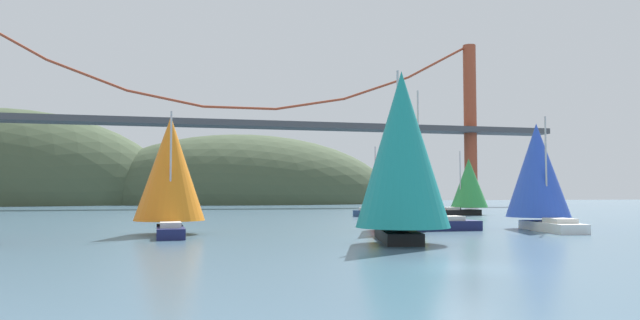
{
  "coord_description": "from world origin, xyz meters",
  "views": [
    {
      "loc": [
        -11.25,
        -21.93,
        3.09
      ],
      "look_at": [
        0.0,
        25.36,
        5.77
      ],
      "focal_mm": 32.63,
      "sensor_mm": 36.0,
      "label": 1
    }
  ],
  "objects_px": {
    "sailboat_yellow_sail": "(399,165)",
    "sailboat_blue_spinnaker": "(538,173)",
    "sailboat_red_spinnaker": "(382,181)",
    "sailboat_teal_sail": "(402,153)",
    "sailboat_orange_sail": "(170,171)",
    "sailboat_green_sail": "(468,185)",
    "sailboat_navy_sail": "(393,182)"
  },
  "relations": [
    {
      "from": "sailboat_blue_spinnaker",
      "to": "sailboat_orange_sail",
      "type": "height_order",
      "value": "sailboat_blue_spinnaker"
    },
    {
      "from": "sailboat_green_sail",
      "to": "sailboat_orange_sail",
      "type": "xyz_separation_m",
      "value": [
        -38.52,
        -27.89,
        0.57
      ]
    },
    {
      "from": "sailboat_blue_spinnaker",
      "to": "sailboat_teal_sail",
      "type": "xyz_separation_m",
      "value": [
        -16.06,
        -10.31,
        0.78
      ]
    },
    {
      "from": "sailboat_teal_sail",
      "to": "sailboat_navy_sail",
      "type": "height_order",
      "value": "sailboat_teal_sail"
    },
    {
      "from": "sailboat_green_sail",
      "to": "sailboat_red_spinnaker",
      "type": "distance_m",
      "value": 15.11
    },
    {
      "from": "sailboat_red_spinnaker",
      "to": "sailboat_blue_spinnaker",
      "type": "bearing_deg",
      "value": -77.65
    },
    {
      "from": "sailboat_green_sail",
      "to": "sailboat_red_spinnaker",
      "type": "xyz_separation_m",
      "value": [
        -14.18,
        -5.2,
        0.38
      ]
    },
    {
      "from": "sailboat_yellow_sail",
      "to": "sailboat_blue_spinnaker",
      "type": "xyz_separation_m",
      "value": [
        11.81,
        -1.03,
        -0.57
      ]
    },
    {
      "from": "sailboat_red_spinnaker",
      "to": "sailboat_teal_sail",
      "type": "bearing_deg",
      "value": -107.51
    },
    {
      "from": "sailboat_orange_sail",
      "to": "sailboat_navy_sail",
      "type": "xyz_separation_m",
      "value": [
        30.26,
        34.74,
        -0.06
      ]
    },
    {
      "from": "sailboat_green_sail",
      "to": "sailboat_navy_sail",
      "type": "distance_m",
      "value": 10.75
    },
    {
      "from": "sailboat_red_spinnaker",
      "to": "sailboat_yellow_sail",
      "type": "bearing_deg",
      "value": -105.98
    },
    {
      "from": "sailboat_blue_spinnaker",
      "to": "sailboat_red_spinnaker",
      "type": "bearing_deg",
      "value": 102.35
    },
    {
      "from": "sailboat_yellow_sail",
      "to": "sailboat_green_sail",
      "type": "relative_size",
      "value": 1.3
    },
    {
      "from": "sailboat_green_sail",
      "to": "sailboat_teal_sail",
      "type": "bearing_deg",
      "value": -122.35
    },
    {
      "from": "sailboat_red_spinnaker",
      "to": "sailboat_navy_sail",
      "type": "distance_m",
      "value": 13.43
    },
    {
      "from": "sailboat_blue_spinnaker",
      "to": "sailboat_orange_sail",
      "type": "distance_m",
      "value": 29.61
    },
    {
      "from": "sailboat_blue_spinnaker",
      "to": "sailboat_orange_sail",
      "type": "relative_size",
      "value": 1.06
    },
    {
      "from": "sailboat_yellow_sail",
      "to": "sailboat_green_sail",
      "type": "height_order",
      "value": "sailboat_yellow_sail"
    },
    {
      "from": "sailboat_navy_sail",
      "to": "sailboat_blue_spinnaker",
      "type": "bearing_deg",
      "value": -91.07
    },
    {
      "from": "sailboat_yellow_sail",
      "to": "sailboat_blue_spinnaker",
      "type": "bearing_deg",
      "value": -4.97
    },
    {
      "from": "sailboat_blue_spinnaker",
      "to": "sailboat_orange_sail",
      "type": "bearing_deg",
      "value": 177.55
    },
    {
      "from": "sailboat_teal_sail",
      "to": "sailboat_yellow_sail",
      "type": "bearing_deg",
      "value": 69.47
    },
    {
      "from": "sailboat_orange_sail",
      "to": "sailboat_teal_sail",
      "type": "bearing_deg",
      "value": -40.54
    },
    {
      "from": "sailboat_green_sail",
      "to": "sailboat_orange_sail",
      "type": "distance_m",
      "value": 47.56
    },
    {
      "from": "sailboat_green_sail",
      "to": "sailboat_navy_sail",
      "type": "relative_size",
      "value": 1.01
    },
    {
      "from": "sailboat_yellow_sail",
      "to": "sailboat_red_spinnaker",
      "type": "bearing_deg",
      "value": 74.02
    },
    {
      "from": "sailboat_blue_spinnaker",
      "to": "sailboat_red_spinnaker",
      "type": "relative_size",
      "value": 1.08
    },
    {
      "from": "sailboat_yellow_sail",
      "to": "sailboat_orange_sail",
      "type": "height_order",
      "value": "sailboat_yellow_sail"
    },
    {
      "from": "sailboat_teal_sail",
      "to": "sailboat_orange_sail",
      "type": "relative_size",
      "value": 1.21
    },
    {
      "from": "sailboat_green_sail",
      "to": "sailboat_blue_spinnaker",
      "type": "bearing_deg",
      "value": -107.04
    },
    {
      "from": "sailboat_blue_spinnaker",
      "to": "sailboat_red_spinnaker",
      "type": "xyz_separation_m",
      "value": [
        -5.25,
        23.96,
        -0.2
      ]
    }
  ]
}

